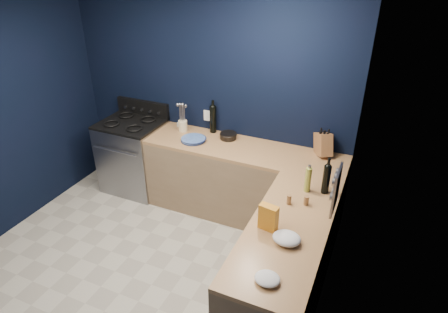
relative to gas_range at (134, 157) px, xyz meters
The scene contains 26 objects.
floor 1.76m from the gas_range, 56.78° to the right, with size 3.50×3.50×0.02m, color #AFAA9A.
wall_back 1.30m from the gas_range, 20.08° to the left, with size 3.50×0.02×2.60m, color black.
wall_right 3.16m from the gas_range, 27.83° to the right, with size 0.02×3.50×2.60m, color black.
cab_back 1.53m from the gas_range, ahead, with size 2.30×0.63×0.86m, color #866C4F.
top_back 1.59m from the gas_range, ahead, with size 2.30×0.63×0.04m, color brown.
cab_right 2.62m from the gas_range, 25.64° to the right, with size 0.63×1.67×0.86m, color #866C4F.
top_right 2.66m from the gas_range, 25.64° to the right, with size 0.63×1.67×0.04m, color brown.
gas_range is the anchor object (origin of this frame).
oven_door 0.32m from the gas_range, 90.00° to the right, with size 0.59×0.02×0.42m, color black.
cooktop 0.48m from the gas_range, ahead, with size 0.76×0.66×0.03m, color black.
backguard 0.65m from the gas_range, 90.00° to the left, with size 0.76×0.06×0.20m, color black.
spice_panel 2.89m from the gas_range, 18.08° to the right, with size 0.02×0.28×0.38m, color gray.
wall_outlet 1.16m from the gas_range, 18.88° to the left, with size 0.09×0.02×0.13m, color white.
plate_stack 1.03m from the gas_range, ahead, with size 0.29×0.29×0.04m, color #3C4A95.
ramekin 0.78m from the gas_range, 25.26° to the left, with size 0.10×0.10×0.04m, color white.
utensil_crock 0.86m from the gas_range, 12.37° to the left, with size 0.11×0.11×0.14m, color beige.
wine_bottle_back 1.22m from the gas_range, 14.69° to the left, with size 0.08×0.08×0.33m, color black.
lemon_basket 1.37m from the gas_range, ahead, with size 0.19×0.19×0.07m, color black.
knife_block 2.44m from the gas_range, ahead, with size 0.13×0.22×0.24m, color brown.
wine_bottle_right 2.65m from the gas_range, 11.34° to the right, with size 0.07×0.07×0.28m, color black.
oil_bottle 2.51m from the gas_range, 13.03° to the right, with size 0.06×0.06×0.24m, color #9CA53A.
spice_jar_near 2.47m from the gas_range, 19.70° to the right, with size 0.04×0.04×0.09m, color olive.
spice_jar_far 2.59m from the gas_range, 17.58° to the right, with size 0.04×0.04×0.09m, color olive.
crouton_bag 2.59m from the gas_range, 28.76° to the right, with size 0.15×0.07×0.22m, color #BB3F15.
towel_front 2.78m from the gas_range, 28.70° to the right, with size 0.22×0.19×0.08m, color white.
towel_end 3.00m from the gas_range, 36.23° to the right, with size 0.18×0.16×0.05m, color white.
Camera 1 is at (1.95, -2.17, 2.90)m, focal length 30.87 mm.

